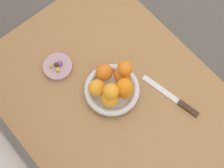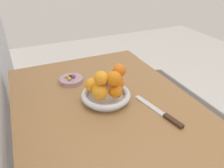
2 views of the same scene
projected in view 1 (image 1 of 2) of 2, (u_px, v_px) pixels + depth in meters
ground_plane at (117, 144)px, 2.02m from camera, size 6.00×6.00×0.00m
dining_table at (119, 112)px, 1.42m from camera, size 1.10×0.76×0.74m
fruit_bowl at (112, 90)px, 1.34m from camera, size 0.22×0.22×0.04m
candy_dish at (58, 67)px, 1.38m from camera, size 0.12×0.12×0.02m
orange_0 at (104, 72)px, 1.31m from camera, size 0.07×0.07×0.07m
orange_1 at (97, 88)px, 1.28m from camera, size 0.07×0.07×0.07m
orange_2 at (110, 99)px, 1.27m from camera, size 0.07×0.07×0.07m
orange_3 at (125, 91)px, 1.28m from camera, size 0.06×0.06×0.06m
orange_4 at (122, 75)px, 1.30m from camera, size 0.07×0.07×0.07m
orange_5 at (125, 87)px, 1.22m from camera, size 0.06×0.06×0.06m
orange_6 at (111, 91)px, 1.21m from camera, size 0.06×0.06×0.06m
orange_7 at (125, 68)px, 1.25m from camera, size 0.06×0.06×0.06m
candy_ball_0 at (51, 66)px, 1.36m from camera, size 0.02×0.02×0.02m
candy_ball_1 at (56, 65)px, 1.37m from camera, size 0.02×0.02×0.02m
candy_ball_2 at (60, 63)px, 1.37m from camera, size 0.02×0.02×0.02m
candy_ball_3 at (58, 70)px, 1.36m from camera, size 0.02×0.02×0.02m
knife at (175, 99)px, 1.34m from camera, size 0.26×0.07×0.01m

